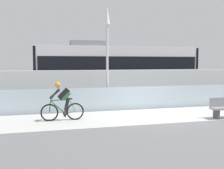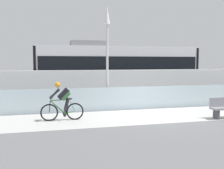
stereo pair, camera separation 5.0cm
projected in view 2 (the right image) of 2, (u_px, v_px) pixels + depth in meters
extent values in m
plane|color=slate|center=(155.00, 116.00, 12.21)|extent=(200.00, 200.00, 0.00)
cube|color=beige|center=(155.00, 116.00, 12.21)|extent=(32.00, 3.20, 0.01)
cube|color=silver|center=(141.00, 98.00, 13.95)|extent=(32.00, 0.05, 1.15)
cube|color=silver|center=(130.00, 87.00, 15.65)|extent=(32.00, 0.36, 1.97)
cube|color=#595654|center=(118.00, 98.00, 18.13)|extent=(32.00, 0.08, 0.01)
cube|color=#595654|center=(113.00, 95.00, 19.51)|extent=(32.00, 0.08, 0.01)
cube|color=silver|center=(117.00, 69.00, 18.69)|extent=(11.00, 2.50, 3.10)
cube|color=black|center=(117.00, 64.00, 18.66)|extent=(10.56, 2.54, 1.04)
cube|color=#4C4C51|center=(117.00, 89.00, 18.81)|extent=(10.78, 2.53, 0.28)
cube|color=slate|center=(89.00, 44.00, 18.05)|extent=(2.40, 1.10, 0.36)
cube|color=#232326|center=(66.00, 93.00, 17.95)|extent=(1.40, 1.88, 0.20)
cylinder|color=black|center=(67.00, 95.00, 17.26)|extent=(0.60, 0.10, 0.60)
cylinder|color=black|center=(65.00, 93.00, 18.64)|extent=(0.60, 0.10, 0.60)
cube|color=#232326|center=(164.00, 90.00, 19.70)|extent=(1.40, 1.88, 0.20)
cylinder|color=black|center=(168.00, 92.00, 19.01)|extent=(0.60, 0.10, 0.60)
cylinder|color=black|center=(159.00, 90.00, 20.40)|extent=(0.60, 0.10, 0.60)
cube|color=black|center=(35.00, 70.00, 17.34)|extent=(0.16, 2.54, 2.94)
cube|color=black|center=(188.00, 69.00, 20.05)|extent=(0.16, 2.54, 2.94)
torus|color=black|center=(49.00, 113.00, 11.02)|extent=(0.72, 0.06, 0.72)
cylinder|color=#99999E|center=(49.00, 113.00, 11.02)|extent=(0.07, 0.10, 0.07)
torus|color=black|center=(75.00, 111.00, 11.28)|extent=(0.72, 0.06, 0.72)
cylinder|color=#99999E|center=(75.00, 111.00, 11.28)|extent=(0.07, 0.10, 0.07)
cylinder|color=#337233|center=(58.00, 107.00, 11.09)|extent=(0.60, 0.04, 0.58)
cylinder|color=#337233|center=(67.00, 106.00, 11.18)|extent=(0.22, 0.04, 0.59)
cylinder|color=#337233|center=(60.00, 100.00, 11.09)|extent=(0.76, 0.04, 0.07)
cylinder|color=#337233|center=(70.00, 112.00, 11.23)|extent=(0.43, 0.03, 0.09)
cylinder|color=#337233|center=(72.00, 105.00, 11.23)|extent=(0.27, 0.02, 0.53)
cylinder|color=black|center=(50.00, 107.00, 11.01)|extent=(0.08, 0.03, 0.49)
cube|color=black|center=(69.00, 99.00, 11.18)|extent=(0.24, 0.10, 0.05)
cylinder|color=black|center=(50.00, 98.00, 10.99)|extent=(0.03, 0.58, 0.03)
cylinder|color=#262628|center=(65.00, 113.00, 11.18)|extent=(0.18, 0.02, 0.18)
cube|color=black|center=(63.00, 94.00, 11.11)|extent=(0.50, 0.28, 0.51)
cube|color=#336638|center=(66.00, 96.00, 11.14)|extent=(0.38, 0.30, 0.38)
sphere|color=beige|center=(57.00, 86.00, 11.02)|extent=(0.20, 0.20, 0.20)
sphere|color=orange|center=(57.00, 85.00, 11.01)|extent=(0.23, 0.23, 0.23)
cylinder|color=black|center=(55.00, 94.00, 11.02)|extent=(0.44, 0.41, 0.41)
cylinder|color=black|center=(55.00, 94.00, 11.02)|extent=(0.44, 0.41, 0.41)
cylinder|color=black|center=(66.00, 107.00, 11.18)|extent=(0.29, 0.33, 0.80)
cylinder|color=black|center=(66.00, 104.00, 11.17)|extent=(0.29, 0.33, 0.54)
cylinder|color=gray|center=(107.00, 107.00, 13.86)|extent=(0.24, 0.24, 0.20)
cylinder|color=silver|center=(107.00, 66.00, 13.68)|extent=(0.12, 0.12, 4.20)
cone|color=white|center=(107.00, 15.00, 13.46)|extent=(0.28, 0.28, 0.90)
cube|color=#4C4C51|center=(216.00, 114.00, 11.44)|extent=(0.08, 0.36, 0.41)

